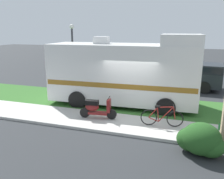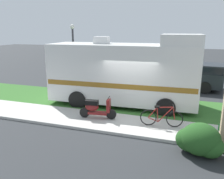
{
  "view_description": "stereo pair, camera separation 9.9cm",
  "coord_description": "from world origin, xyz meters",
  "px_view_note": "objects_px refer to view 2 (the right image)",
  "views": [
    {
      "loc": [
        2.45,
        -10.04,
        3.93
      ],
      "look_at": [
        -0.88,
        0.3,
        1.1
      ],
      "focal_mm": 37.8,
      "sensor_mm": 36.0,
      "label": 1
    },
    {
      "loc": [
        2.54,
        -10.01,
        3.93
      ],
      "look_at": [
        -0.88,
        0.3,
        1.1
      ],
      "focal_mm": 37.8,
      "sensor_mm": 36.0,
      "label": 2
    }
  ],
  "objects_px": {
    "street_lamp_post": "(73,51)",
    "pickup_truck_near": "(188,75)",
    "motorhome_rv": "(125,73)",
    "scooter": "(96,108)",
    "bottle_spare": "(219,127)",
    "bicycle": "(161,117)"
  },
  "relations": [
    {
      "from": "street_lamp_post",
      "to": "pickup_truck_near",
      "type": "bearing_deg",
      "value": 20.02
    },
    {
      "from": "motorhome_rv",
      "to": "street_lamp_post",
      "type": "relative_size",
      "value": 1.8
    },
    {
      "from": "scooter",
      "to": "bottle_spare",
      "type": "distance_m",
      "value": 4.98
    },
    {
      "from": "scooter",
      "to": "bicycle",
      "type": "distance_m",
      "value": 2.79
    },
    {
      "from": "bicycle",
      "to": "pickup_truck_near",
      "type": "bearing_deg",
      "value": 83.34
    },
    {
      "from": "bicycle",
      "to": "street_lamp_post",
      "type": "xyz_separation_m",
      "value": [
        -6.22,
        4.64,
        2.04
      ]
    },
    {
      "from": "bottle_spare",
      "to": "street_lamp_post",
      "type": "distance_m",
      "value": 9.72
    },
    {
      "from": "street_lamp_post",
      "to": "motorhome_rv",
      "type": "bearing_deg",
      "value": -28.85
    },
    {
      "from": "pickup_truck_near",
      "to": "bottle_spare",
      "type": "distance_m",
      "value": 7.08
    },
    {
      "from": "motorhome_rv",
      "to": "bicycle",
      "type": "height_order",
      "value": "motorhome_rv"
    },
    {
      "from": "bicycle",
      "to": "street_lamp_post",
      "type": "distance_m",
      "value": 8.03
    },
    {
      "from": "scooter",
      "to": "bicycle",
      "type": "relative_size",
      "value": 0.98
    },
    {
      "from": "motorhome_rv",
      "to": "bicycle",
      "type": "bearing_deg",
      "value": -47.8
    },
    {
      "from": "bicycle",
      "to": "pickup_truck_near",
      "type": "relative_size",
      "value": 0.31
    },
    {
      "from": "motorhome_rv",
      "to": "scooter",
      "type": "distance_m",
      "value": 2.76
    },
    {
      "from": "pickup_truck_near",
      "to": "scooter",
      "type": "bearing_deg",
      "value": -116.71
    },
    {
      "from": "motorhome_rv",
      "to": "bottle_spare",
      "type": "xyz_separation_m",
      "value": [
        4.38,
        -2.14,
        -1.5
      ]
    },
    {
      "from": "motorhome_rv",
      "to": "scooter",
      "type": "height_order",
      "value": "motorhome_rv"
    },
    {
      "from": "scooter",
      "to": "street_lamp_post",
      "type": "distance_m",
      "value": 6.1
    },
    {
      "from": "scooter",
      "to": "street_lamp_post",
      "type": "bearing_deg",
      "value": 126.43
    },
    {
      "from": "bottle_spare",
      "to": "bicycle",
      "type": "bearing_deg",
      "value": -172.18
    },
    {
      "from": "motorhome_rv",
      "to": "bottle_spare",
      "type": "height_order",
      "value": "motorhome_rv"
    }
  ]
}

